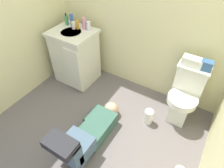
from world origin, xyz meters
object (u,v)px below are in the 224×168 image
object	(u,v)px
toiletry_bag	(207,65)
bottle_blue	(72,20)
faucet	(78,24)
bottle_clear	(89,26)
paper_towel_roll	(148,117)
person_plumber	(87,134)
soap_dispenser	(67,20)
toilet	(184,95)
bottle_pink	(84,23)
bottle_amber	(77,25)
vanity_cabinet	(76,56)
tissue_box	(192,62)
bottle_white	(74,25)

from	to	relation	value
toiletry_bag	bottle_blue	world-z (taller)	bottle_blue
faucet	bottle_clear	xyz separation A→B (m)	(0.17, 0.02, 0.01)
paper_towel_roll	person_plumber	bearing A→B (deg)	-126.20
faucet	soap_dispenser	world-z (taller)	soap_dispenser
toilet	bottle_pink	xyz separation A→B (m)	(-1.52, 0.06, 0.53)
bottle_amber	bottle_pink	xyz separation A→B (m)	(0.08, 0.05, 0.02)
vanity_cabinet	person_plumber	world-z (taller)	vanity_cabinet
tissue_box	bottle_pink	distance (m)	1.48
bottle_clear	vanity_cabinet	bearing A→B (deg)	-135.89
tissue_box	paper_towel_roll	size ratio (longest dim) A/B	1.06
bottle_amber	toiletry_bag	bearing A→B (deg)	2.50
bottle_clear	tissue_box	bearing A→B (deg)	0.56
toiletry_bag	bottle_pink	distance (m)	1.63
vanity_cabinet	bottle_blue	world-z (taller)	bottle_blue
person_plumber	bottle_clear	world-z (taller)	bottle_clear
toilet	bottle_pink	world-z (taller)	bottle_pink
vanity_cabinet	soap_dispenser	size ratio (longest dim) A/B	4.94
tissue_box	bottle_amber	size ratio (longest dim) A/B	1.73
person_plumber	toilet	bearing A→B (deg)	51.33
tissue_box	toiletry_bag	world-z (taller)	toiletry_bag
toilet	faucet	world-z (taller)	faucet
soap_dispenser	toiletry_bag	bearing A→B (deg)	1.48
bottle_white	bottle_clear	bearing A→B (deg)	23.96
bottle_amber	paper_towel_roll	bearing A→B (deg)	-14.45
toilet	bottle_white	bearing A→B (deg)	-179.68
toilet	faucet	xyz separation A→B (m)	(-1.63, 0.06, 0.50)
vanity_cabinet	bottle_amber	distance (m)	0.48
faucet	paper_towel_roll	distance (m)	1.58
person_plumber	bottle_amber	world-z (taller)	bottle_amber
person_plumber	bottle_white	world-z (taller)	bottle_white
faucet	bottle_blue	world-z (taller)	bottle_blue
toilet	bottle_blue	size ratio (longest dim) A/B	4.54
bottle_white	soap_dispenser	bearing A→B (deg)	163.30
vanity_cabinet	bottle_clear	distance (m)	0.51
soap_dispenser	bottle_clear	xyz separation A→B (m)	(0.36, 0.04, -0.01)
faucet	bottle_pink	world-z (taller)	bottle_pink
paper_towel_roll	vanity_cabinet	bearing A→B (deg)	169.97
bottle_blue	bottle_clear	size ratio (longest dim) A/B	1.43
person_plumber	faucet	bearing A→B (deg)	129.81
toilet	bottle_white	distance (m)	1.73
faucet	person_plumber	distance (m)	1.51
toilet	toiletry_bag	size ratio (longest dim) A/B	6.05
vanity_cabinet	soap_dispenser	world-z (taller)	soap_dispenser
tissue_box	soap_dispenser	size ratio (longest dim) A/B	1.33
vanity_cabinet	paper_towel_roll	xyz separation A→B (m)	(1.33, -0.23, -0.31)
soap_dispenser	bottle_amber	distance (m)	0.22
toiletry_bag	bottle_white	xyz separation A→B (m)	(-1.76, -0.10, 0.07)
bottle_amber	bottle_blue	bearing A→B (deg)	160.95
toilet	faucet	bearing A→B (deg)	177.86
tissue_box	bottle_blue	xyz separation A→B (m)	(-1.69, -0.03, 0.10)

